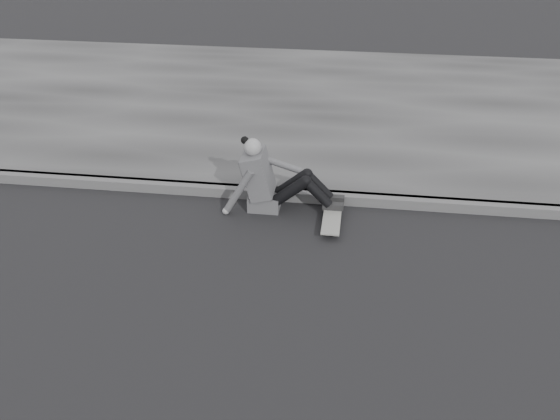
{
  "coord_description": "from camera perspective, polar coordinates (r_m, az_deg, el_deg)",
  "views": [
    {
      "loc": [
        -1.51,
        -3.91,
        3.63
      ],
      "look_at": [
        -2.23,
        1.45,
        0.5
      ],
      "focal_mm": 40.0,
      "sensor_mm": 36.0,
      "label": 1
    }
  ],
  "objects": [
    {
      "name": "skateboard",
      "position": [
        6.99,
        4.78,
        -0.67
      ],
      "size": [
        0.2,
        0.78,
        0.09
      ],
      "color": "#A2A29D",
      "rests_on": "ground"
    },
    {
      "name": "curb",
      "position": [
        7.56,
        18.2,
        0.24
      ],
      "size": [
        24.0,
        0.16,
        0.12
      ],
      "primitive_type": "cube",
      "color": "#545454",
      "rests_on": "ground"
    },
    {
      "name": "ground",
      "position": [
        5.55,
        21.98,
        -13.56
      ],
      "size": [
        80.0,
        80.0,
        0.0
      ],
      "primitive_type": "plane",
      "color": "black",
      "rests_on": "ground"
    },
    {
      "name": "sidewalk",
      "position": [
        10.27,
        15.79,
        8.58
      ],
      "size": [
        24.0,
        6.0,
        0.12
      ],
      "primitive_type": "cube",
      "color": "#3C3C3C",
      "rests_on": "ground"
    },
    {
      "name": "seated_woman",
      "position": [
        7.13,
        -0.91,
        2.73
      ],
      "size": [
        1.38,
        0.46,
        0.88
      ],
      "color": "#505052",
      "rests_on": "ground"
    }
  ]
}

